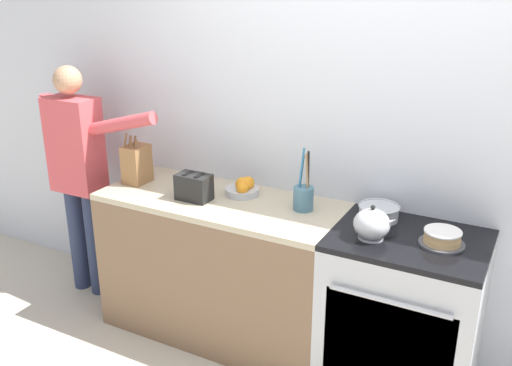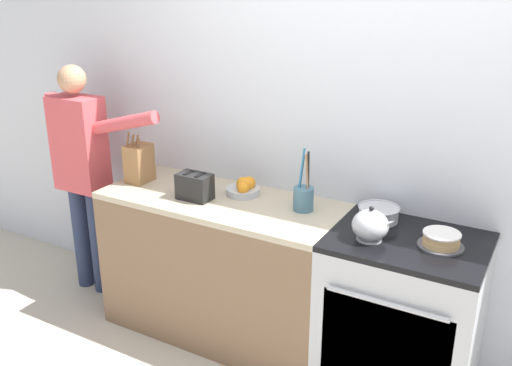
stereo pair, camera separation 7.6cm
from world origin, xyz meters
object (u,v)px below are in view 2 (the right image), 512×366
object	(u,v)px
utensil_crock	(303,197)
fruit_bowl	(244,187)
knife_block	(139,163)
toaster	(195,186)
layer_cake	(441,240)
mixing_bowl	(379,213)
stove_range	(401,317)
tea_kettle	(371,226)
person_baker	(82,162)

from	to	relation	value
utensil_crock	fruit_bowl	size ratio (longest dim) A/B	1.75
knife_block	toaster	world-z (taller)	knife_block
layer_cake	fruit_bowl	distance (m)	1.16
mixing_bowl	toaster	xyz separation A→B (m)	(-1.01, -0.23, 0.04)
stove_range	tea_kettle	distance (m)	0.55
stove_range	utensil_crock	world-z (taller)	utensil_crock
utensil_crock	fruit_bowl	world-z (taller)	utensil_crock
toaster	stove_range	bearing A→B (deg)	3.56
knife_block	utensil_crock	xyz separation A→B (m)	(1.08, 0.09, -0.04)
layer_cake	knife_block	xyz separation A→B (m)	(-1.84, -0.00, 0.09)
stove_range	utensil_crock	bearing A→B (deg)	172.28
stove_range	knife_block	bearing A→B (deg)	-179.87
layer_cake	utensil_crock	distance (m)	0.77
utensil_crock	person_baker	size ratio (longest dim) A/B	0.22
layer_cake	person_baker	size ratio (longest dim) A/B	0.14
layer_cake	person_baker	bearing A→B (deg)	-179.74
toaster	person_baker	distance (m)	0.95
layer_cake	person_baker	world-z (taller)	person_baker
knife_block	mixing_bowl	bearing A→B (deg)	5.91
tea_kettle	fruit_bowl	bearing A→B (deg)	165.70
layer_cake	utensil_crock	world-z (taller)	utensil_crock
fruit_bowl	tea_kettle	bearing A→B (deg)	-14.30
person_baker	mixing_bowl	bearing A→B (deg)	12.87
stove_range	knife_block	world-z (taller)	knife_block
layer_cake	mixing_bowl	distance (m)	0.39
mixing_bowl	utensil_crock	world-z (taller)	utensil_crock
stove_range	knife_block	distance (m)	1.78
stove_range	utensil_crock	size ratio (longest dim) A/B	2.58
layer_cake	fruit_bowl	bearing A→B (deg)	173.94
stove_range	tea_kettle	bearing A→B (deg)	-150.85
utensil_crock	fruit_bowl	xyz separation A→B (m)	(-0.40, 0.04, -0.03)
stove_range	layer_cake	bearing A→B (deg)	-0.88
utensil_crock	person_baker	xyz separation A→B (m)	(-1.56, -0.10, -0.03)
mixing_bowl	utensil_crock	size ratio (longest dim) A/B	0.63
layer_cake	tea_kettle	world-z (taller)	tea_kettle
fruit_bowl	person_baker	bearing A→B (deg)	-173.48
fruit_bowl	person_baker	distance (m)	1.17
stove_range	fruit_bowl	bearing A→B (deg)	173.17
mixing_bowl	knife_block	xyz separation A→B (m)	(-1.48, -0.15, 0.08)
tea_kettle	knife_block	xyz separation A→B (m)	(-1.52, 0.09, 0.04)
toaster	person_baker	size ratio (longest dim) A/B	0.13
tea_kettle	mixing_bowl	world-z (taller)	tea_kettle
mixing_bowl	utensil_crock	bearing A→B (deg)	-170.52
stove_range	layer_cake	size ratio (longest dim) A/B	4.09
tea_kettle	utensil_crock	distance (m)	0.47
tea_kettle	toaster	bearing A→B (deg)	179.05
tea_kettle	fruit_bowl	size ratio (longest dim) A/B	1.11
stove_range	toaster	world-z (taller)	toaster
layer_cake	toaster	bearing A→B (deg)	-176.93
tea_kettle	mixing_bowl	distance (m)	0.25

